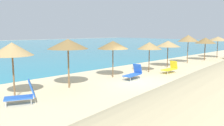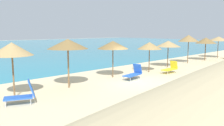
{
  "view_description": "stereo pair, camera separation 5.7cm",
  "coord_description": "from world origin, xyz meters",
  "px_view_note": "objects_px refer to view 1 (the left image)",
  "views": [
    {
      "loc": [
        -11.65,
        -9.64,
        3.36
      ],
      "look_at": [
        -0.02,
        2.18,
        1.06
      ],
      "focal_mm": 36.6,
      "sensor_mm": 36.0,
      "label": 1
    },
    {
      "loc": [
        -11.61,
        -9.68,
        3.36
      ],
      "look_at": [
        -0.02,
        2.18,
        1.06
      ],
      "focal_mm": 36.6,
      "sensor_mm": 36.0,
      "label": 2
    }
  ],
  "objects_px": {
    "beach_umbrella_5": "(113,45)",
    "lounge_chair_1": "(170,68)",
    "beach_umbrella_6": "(149,46)",
    "beach_umbrella_7": "(168,44)",
    "beach_umbrella_3": "(12,49)",
    "beach_umbrella_9": "(205,40)",
    "lounge_chair_4": "(134,73)",
    "beach_umbrella_8": "(188,38)",
    "beach_umbrella_10": "(218,39)",
    "beach_umbrella_4": "(68,44)",
    "lounge_chair_2": "(23,94)"
  },
  "relations": [
    {
      "from": "beach_umbrella_10",
      "to": "lounge_chair_4",
      "type": "distance_m",
      "value": 17.8
    },
    {
      "from": "beach_umbrella_5",
      "to": "beach_umbrella_6",
      "type": "height_order",
      "value": "beach_umbrella_5"
    },
    {
      "from": "beach_umbrella_3",
      "to": "lounge_chair_4",
      "type": "xyz_separation_m",
      "value": [
        7.9,
        -1.23,
        -2.07
      ]
    },
    {
      "from": "beach_umbrella_8",
      "to": "beach_umbrella_9",
      "type": "xyz_separation_m",
      "value": [
        3.74,
        -0.22,
        -0.32
      ]
    },
    {
      "from": "beach_umbrella_4",
      "to": "lounge_chair_4",
      "type": "height_order",
      "value": "beach_umbrella_4"
    },
    {
      "from": "lounge_chair_2",
      "to": "beach_umbrella_6",
      "type": "bearing_deg",
      "value": -60.82
    },
    {
      "from": "beach_umbrella_6",
      "to": "beach_umbrella_9",
      "type": "bearing_deg",
      "value": 0.49
    },
    {
      "from": "lounge_chair_1",
      "to": "beach_umbrella_4",
      "type": "bearing_deg",
      "value": 80.19
    },
    {
      "from": "beach_umbrella_10",
      "to": "beach_umbrella_3",
      "type": "bearing_deg",
      "value": 179.46
    },
    {
      "from": "beach_umbrella_9",
      "to": "lounge_chair_1",
      "type": "xyz_separation_m",
      "value": [
        -10.06,
        -1.57,
        -1.92
      ]
    },
    {
      "from": "beach_umbrella_3",
      "to": "beach_umbrella_7",
      "type": "height_order",
      "value": "beach_umbrella_3"
    },
    {
      "from": "beach_umbrella_4",
      "to": "beach_umbrella_5",
      "type": "distance_m",
      "value": 4.09
    },
    {
      "from": "beach_umbrella_3",
      "to": "beach_umbrella_8",
      "type": "bearing_deg",
      "value": 0.04
    },
    {
      "from": "lounge_chair_4",
      "to": "beach_umbrella_3",
      "type": "bearing_deg",
      "value": 73.1
    },
    {
      "from": "beach_umbrella_6",
      "to": "beach_umbrella_7",
      "type": "xyz_separation_m",
      "value": [
        3.43,
        0.38,
        0.01
      ]
    },
    {
      "from": "beach_umbrella_5",
      "to": "lounge_chair_4",
      "type": "bearing_deg",
      "value": -66.54
    },
    {
      "from": "lounge_chair_1",
      "to": "lounge_chair_4",
      "type": "xyz_separation_m",
      "value": [
        -3.97,
        0.54,
        0.03
      ]
    },
    {
      "from": "beach_umbrella_5",
      "to": "beach_umbrella_7",
      "type": "xyz_separation_m",
      "value": [
        7.14,
        -0.15,
        -0.18
      ]
    },
    {
      "from": "beach_umbrella_5",
      "to": "beach_umbrella_3",
      "type": "bearing_deg",
      "value": -178.2
    },
    {
      "from": "beach_umbrella_4",
      "to": "beach_umbrella_7",
      "type": "xyz_separation_m",
      "value": [
        11.2,
        0.2,
        -0.42
      ]
    },
    {
      "from": "beach_umbrella_9",
      "to": "lounge_chair_2",
      "type": "xyz_separation_m",
      "value": [
        -22.03,
        -1.08,
        -1.85
      ]
    },
    {
      "from": "beach_umbrella_6",
      "to": "beach_umbrella_8",
      "type": "xyz_separation_m",
      "value": [
        7.23,
        0.31,
        0.44
      ]
    },
    {
      "from": "beach_umbrella_3",
      "to": "beach_umbrella_10",
      "type": "distance_m",
      "value": 25.56
    },
    {
      "from": "beach_umbrella_7",
      "to": "beach_umbrella_8",
      "type": "xyz_separation_m",
      "value": [
        3.79,
        -0.06,
        0.43
      ]
    },
    {
      "from": "beach_umbrella_3",
      "to": "beach_umbrella_6",
      "type": "xyz_separation_m",
      "value": [
        10.97,
        -0.3,
        -0.29
      ]
    },
    {
      "from": "beach_umbrella_7",
      "to": "lounge_chair_4",
      "type": "xyz_separation_m",
      "value": [
        -6.5,
        -1.31,
        -1.78
      ]
    },
    {
      "from": "lounge_chair_2",
      "to": "lounge_chair_4",
      "type": "relative_size",
      "value": 0.88
    },
    {
      "from": "beach_umbrella_6",
      "to": "lounge_chair_4",
      "type": "relative_size",
      "value": 1.47
    },
    {
      "from": "beach_umbrella_7",
      "to": "lounge_chair_1",
      "type": "bearing_deg",
      "value": -143.79
    },
    {
      "from": "beach_umbrella_7",
      "to": "lounge_chair_2",
      "type": "bearing_deg",
      "value": -174.61
    },
    {
      "from": "beach_umbrella_5",
      "to": "lounge_chair_1",
      "type": "height_order",
      "value": "beach_umbrella_5"
    },
    {
      "from": "beach_umbrella_6",
      "to": "beach_umbrella_7",
      "type": "distance_m",
      "value": 3.45
    },
    {
      "from": "beach_umbrella_9",
      "to": "beach_umbrella_10",
      "type": "distance_m",
      "value": 3.63
    },
    {
      "from": "beach_umbrella_6",
      "to": "beach_umbrella_5",
      "type": "bearing_deg",
      "value": 171.9
    },
    {
      "from": "beach_umbrella_3",
      "to": "beach_umbrella_6",
      "type": "relative_size",
      "value": 1.13
    },
    {
      "from": "beach_umbrella_10",
      "to": "beach_umbrella_7",
      "type": "bearing_deg",
      "value": 178.36
    },
    {
      "from": "beach_umbrella_6",
      "to": "lounge_chair_2",
      "type": "height_order",
      "value": "beach_umbrella_6"
    },
    {
      "from": "beach_umbrella_3",
      "to": "beach_umbrella_7",
      "type": "bearing_deg",
      "value": 0.31
    },
    {
      "from": "beach_umbrella_6",
      "to": "lounge_chair_1",
      "type": "distance_m",
      "value": 2.5
    },
    {
      "from": "beach_umbrella_8",
      "to": "beach_umbrella_10",
      "type": "distance_m",
      "value": 7.38
    },
    {
      "from": "beach_umbrella_3",
      "to": "beach_umbrella_8",
      "type": "relative_size",
      "value": 0.94
    },
    {
      "from": "beach_umbrella_4",
      "to": "lounge_chair_2",
      "type": "height_order",
      "value": "beach_umbrella_4"
    },
    {
      "from": "beach_umbrella_3",
      "to": "beach_umbrella_5",
      "type": "bearing_deg",
      "value": 1.8
    },
    {
      "from": "lounge_chair_1",
      "to": "lounge_chair_2",
      "type": "distance_m",
      "value": 11.98
    },
    {
      "from": "beach_umbrella_6",
      "to": "beach_umbrella_4",
      "type": "bearing_deg",
      "value": 178.68
    },
    {
      "from": "beach_umbrella_5",
      "to": "beach_umbrella_9",
      "type": "bearing_deg",
      "value": -1.69
    },
    {
      "from": "beach_umbrella_4",
      "to": "beach_umbrella_5",
      "type": "relative_size",
      "value": 1.09
    },
    {
      "from": "lounge_chair_2",
      "to": "beach_umbrella_10",
      "type": "bearing_deg",
      "value": -63.58
    },
    {
      "from": "beach_umbrella_5",
      "to": "lounge_chair_4",
      "type": "height_order",
      "value": "beach_umbrella_5"
    },
    {
      "from": "beach_umbrella_5",
      "to": "beach_umbrella_6",
      "type": "relative_size",
      "value": 1.07
    }
  ]
}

